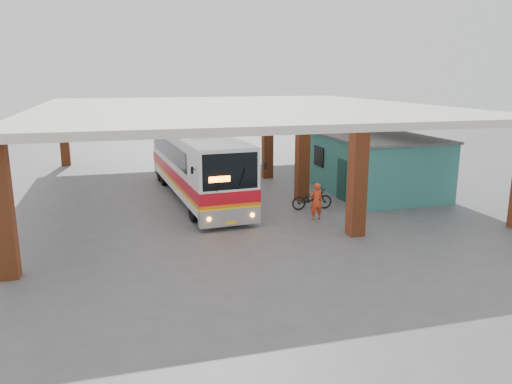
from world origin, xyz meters
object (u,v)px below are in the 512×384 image
object	(u,v)px
red_chair	(303,174)
coach_bus	(196,164)
motorcycle	(312,199)
pedestrian	(316,201)

from	to	relation	value
red_chair	coach_bus	bearing A→B (deg)	-141.39
motorcycle	coach_bus	bearing A→B (deg)	55.05
coach_bus	red_chair	distance (m)	7.68
pedestrian	red_chair	bearing A→B (deg)	-110.76
coach_bus	red_chair	world-z (taller)	coach_bus
coach_bus	pedestrian	size ratio (longest dim) A/B	7.61
coach_bus	red_chair	bearing A→B (deg)	18.14
coach_bus	motorcycle	xyz separation A→B (m)	(4.90, -3.82, -1.28)
motorcycle	pedestrian	distance (m)	1.77
motorcycle	pedestrian	size ratio (longest dim) A/B	1.19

